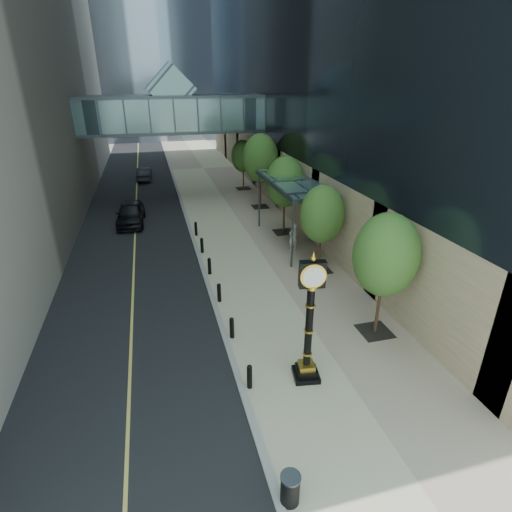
# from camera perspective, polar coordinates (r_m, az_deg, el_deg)

# --- Properties ---
(ground) EXTENTS (320.00, 320.00, 0.00)m
(ground) POSITION_cam_1_polar(r_m,az_deg,el_deg) (15.55, 10.29, -18.81)
(ground) COLOR gray
(ground) RESTS_ON ground
(road) EXTENTS (8.00, 180.00, 0.02)m
(road) POSITION_cam_1_polar(r_m,az_deg,el_deg) (51.23, -16.60, 11.42)
(road) COLOR black
(road) RESTS_ON ground
(sidewalk) EXTENTS (8.00, 180.00, 0.06)m
(sidewalk) POSITION_cam_1_polar(r_m,az_deg,el_deg) (51.59, -7.53, 12.31)
(sidewalk) COLOR #B8AF8D
(sidewalk) RESTS_ON ground
(curb) EXTENTS (0.25, 180.00, 0.07)m
(curb) POSITION_cam_1_polar(r_m,az_deg,el_deg) (51.25, -12.05, 11.91)
(curb) COLOR gray
(curb) RESTS_ON ground
(skywalk) EXTENTS (17.00, 4.20, 5.80)m
(skywalk) POSITION_cam_1_polar(r_m,az_deg,el_deg) (38.29, -11.86, 19.56)
(skywalk) COLOR #466370
(skywalk) RESTS_ON ground
(entrance_canopy) EXTENTS (3.00, 8.00, 4.38)m
(entrance_canopy) POSITION_cam_1_polar(r_m,az_deg,el_deg) (26.46, 5.34, 10.30)
(entrance_canopy) COLOR #383F44
(entrance_canopy) RESTS_ON ground
(bollard_row) EXTENTS (0.20, 16.20, 0.90)m
(bollard_row) POSITION_cam_1_polar(r_m,az_deg,el_deg) (21.74, -6.02, -3.32)
(bollard_row) COLOR black
(bollard_row) RESTS_ON sidewalk
(street_trees) EXTENTS (3.03, 28.53, 6.24)m
(street_trees) POSITION_cam_1_polar(r_m,az_deg,el_deg) (28.37, 4.20, 10.52)
(street_trees) COLOR black
(street_trees) RESTS_ON sidewalk
(street_clock) EXTENTS (1.09, 1.09, 5.07)m
(street_clock) POSITION_cam_1_polar(r_m,az_deg,el_deg) (14.68, 7.55, -10.24)
(street_clock) COLOR black
(street_clock) RESTS_ON sidewalk
(trash_bin) EXTENTS (0.55, 0.55, 0.90)m
(trash_bin) POSITION_cam_1_polar(r_m,az_deg,el_deg) (12.31, 4.88, -30.30)
(trash_bin) COLOR black
(trash_bin) RESTS_ON sidewalk
(pedestrian) EXTENTS (0.81, 0.67, 1.90)m
(pedestrian) POSITION_cam_1_polar(r_m,az_deg,el_deg) (26.08, 5.32, 2.74)
(pedestrian) COLOR beige
(pedestrian) RESTS_ON sidewalk
(car_near) EXTENTS (2.22, 5.04, 1.69)m
(car_near) POSITION_cam_1_polar(r_m,az_deg,el_deg) (32.54, -17.48, 5.84)
(car_near) COLOR black
(car_near) RESTS_ON road
(car_far) EXTENTS (1.72, 4.23, 1.37)m
(car_far) POSITION_cam_1_polar(r_m,az_deg,el_deg) (46.73, -15.69, 11.23)
(car_far) COLOR black
(car_far) RESTS_ON road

